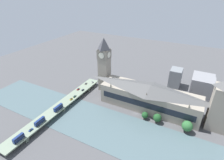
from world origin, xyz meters
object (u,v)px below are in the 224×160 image
at_px(car_northbound_lead, 83,90).
at_px(car_southbound_lead, 86,84).
at_px(clock_tower, 104,63).
at_px(car_northbound_mid, 92,82).
at_px(road_bridge, 60,107).
at_px(car_northbound_tail, 75,96).
at_px(car_southbound_tail, 71,99).
at_px(car_southbound_mid, 78,89).
at_px(parliament_hall, 149,97).
at_px(double_decker_bus_lead, 40,121).
at_px(car_southbound_extra, 31,130).
at_px(double_decker_bus_mid, 58,107).
at_px(victoria_tower, 221,105).
at_px(double_decker_bus_rear, 18,138).

bearing_deg(car_northbound_lead, car_southbound_lead, 21.65).
xyz_separation_m(clock_tower, car_northbound_mid, (-1.97, 18.41, -31.23)).
xyz_separation_m(road_bridge, car_northbound_mid, (61.26, -3.00, 1.73)).
distance_m(car_northbound_tail, car_southbound_lead, 32.44).
relative_size(road_bridge, car_southbound_tail, 32.54).
bearing_deg(car_northbound_mid, car_southbound_mid, 166.20).
xyz_separation_m(parliament_hall, double_decker_bus_lead, (-80.48, 82.85, -6.26)).
bearing_deg(car_northbound_tail, road_bridge, 170.57).
height_order(parliament_hall, road_bridge, parliament_hall).
height_order(road_bridge, double_decker_bus_lead, double_decker_bus_lead).
relative_size(car_southbound_tail, car_southbound_extra, 0.96).
distance_m(double_decker_bus_mid, car_northbound_lead, 44.11).
height_order(car_northbound_mid, car_northbound_tail, car_northbound_tail).
relative_size(clock_tower, car_southbound_lead, 15.98).
xyz_separation_m(victoria_tower, road_bridge, (-50.11, 152.88, -21.88)).
bearing_deg(clock_tower, double_decker_bus_mid, 165.36).
xyz_separation_m(double_decker_bus_lead, car_northbound_mid, (91.68, -0.00, -2.07)).
relative_size(car_northbound_tail, car_southbound_lead, 1.09).
relative_size(road_bridge, car_southbound_extra, 31.20).
bearing_deg(double_decker_bus_mid, car_northbound_mid, 0.35).
distance_m(victoria_tower, road_bridge, 162.37).
relative_size(double_decker_bus_rear, car_northbound_lead, 2.47).
xyz_separation_m(car_southbound_tail, car_southbound_extra, (-56.45, 0.87, -0.02)).
bearing_deg(car_southbound_lead, car_northbound_lead, -158.35).
bearing_deg(double_decker_bus_lead, car_southbound_mid, 5.03).
relative_size(victoria_tower, car_northbound_mid, 13.32).
xyz_separation_m(double_decker_bus_mid, car_southbound_tail, (21.06, -0.14, -1.95)).
height_order(car_southbound_lead, car_southbound_extra, car_southbound_lead).
distance_m(parliament_hall, car_northbound_mid, 84.01).
xyz_separation_m(clock_tower, road_bridge, (-63.23, 21.41, -32.96)).
distance_m(double_decker_bus_rear, car_southbound_lead, 107.68).
bearing_deg(car_northbound_tail, car_southbound_tail, 179.43).
bearing_deg(car_southbound_tail, car_southbound_mid, 16.66).
distance_m(victoria_tower, car_southbound_tail, 154.62).
xyz_separation_m(car_southbound_mid, car_southbound_extra, (-78.13, -5.62, -0.03)).
relative_size(double_decker_bus_mid, double_decker_bus_rear, 1.16).
bearing_deg(double_decker_bus_rear, car_southbound_lead, 3.20).
relative_size(clock_tower, car_southbound_mid, 14.82).
bearing_deg(car_southbound_tail, parliament_hall, -67.16).
bearing_deg(clock_tower, road_bridge, 161.29).
xyz_separation_m(parliament_hall, car_southbound_tail, (-34.66, 82.29, -8.26)).
bearing_deg(car_southbound_extra, double_decker_bus_rear, -176.88).
distance_m(double_decker_bus_mid, car_southbound_mid, 43.25).
xyz_separation_m(car_southbound_mid, car_southbound_tail, (-21.68, -6.49, -0.01)).
xyz_separation_m(road_bridge, car_southbound_extra, (-41.06, -2.68, 1.79)).
relative_size(victoria_tower, car_southbound_extra, 12.80).
bearing_deg(double_decker_bus_mid, parliament_hall, -55.94).
xyz_separation_m(car_northbound_mid, car_southbound_extra, (-102.31, 0.32, 0.05)).
bearing_deg(car_northbound_lead, car_southbound_mid, 101.82).
relative_size(victoria_tower, double_decker_bus_lead, 4.91).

